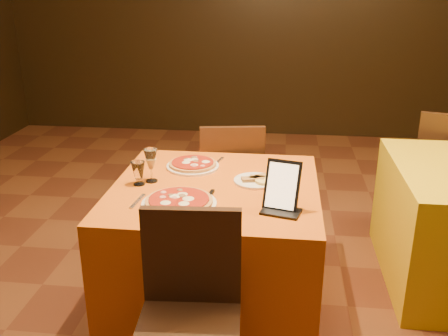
# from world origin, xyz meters

# --- Properties ---
(floor) EXTENTS (6.00, 7.00, 0.01)m
(floor) POSITION_xyz_m (0.00, 0.00, -0.01)
(floor) COLOR #5E2D19
(floor) RESTS_ON ground
(wall_back) EXTENTS (6.00, 0.01, 2.80)m
(wall_back) POSITION_xyz_m (0.00, 3.50, 1.40)
(wall_back) COLOR black
(wall_back) RESTS_ON floor
(main_table) EXTENTS (1.10, 1.10, 0.75)m
(main_table) POSITION_xyz_m (-0.02, -0.06, 0.38)
(main_table) COLOR #CD5A0D
(main_table) RESTS_ON floor
(chair_main_near) EXTENTS (0.48, 0.48, 0.91)m
(chair_main_near) POSITION_xyz_m (-0.02, -0.88, 0.46)
(chair_main_near) COLOR black
(chair_main_near) RESTS_ON floor
(chair_main_far) EXTENTS (0.42, 0.42, 0.91)m
(chair_main_far) POSITION_xyz_m (-0.02, 0.73, 0.46)
(chair_main_far) COLOR black
(chair_main_far) RESTS_ON floor
(chair_side_far) EXTENTS (0.59, 0.59, 0.91)m
(chair_side_far) POSITION_xyz_m (1.56, 1.22, 0.46)
(chair_side_far) COLOR black
(chair_side_far) RESTS_ON floor
(pizza_near) EXTENTS (0.37, 0.37, 0.03)m
(pizza_near) POSITION_xyz_m (-0.16, -0.33, 0.77)
(pizza_near) COLOR white
(pizza_near) RESTS_ON main_table
(pizza_far) EXTENTS (0.31, 0.31, 0.03)m
(pizza_far) POSITION_xyz_m (-0.19, 0.20, 0.77)
(pizza_far) COLOR white
(pizza_far) RESTS_ON main_table
(cutlet_dish) EXTENTS (0.23, 0.23, 0.03)m
(cutlet_dish) POSITION_xyz_m (0.19, 0.02, 0.76)
(cutlet_dish) COLOR white
(cutlet_dish) RESTS_ON main_table
(wine_glass) EXTENTS (0.08, 0.08, 0.19)m
(wine_glass) POSITION_xyz_m (-0.37, -0.04, 0.84)
(wine_glass) COLOR #D2BC77
(wine_glass) RESTS_ON main_table
(water_glass) EXTENTS (0.08, 0.08, 0.13)m
(water_glass) POSITION_xyz_m (-0.43, -0.09, 0.81)
(water_glass) COLOR silver
(water_glass) RESTS_ON main_table
(tablet) EXTENTS (0.19, 0.14, 0.23)m
(tablet) POSITION_xyz_m (0.34, -0.31, 0.87)
(tablet) COLOR black
(tablet) RESTS_ON main_table
(knife) EXTENTS (0.03, 0.20, 0.01)m
(knife) POSITION_xyz_m (-0.03, -0.27, 0.75)
(knife) COLOR silver
(knife) RESTS_ON main_table
(fork_near) EXTENTS (0.04, 0.18, 0.01)m
(fork_near) POSITION_xyz_m (-0.37, -0.31, 0.75)
(fork_near) COLOR #A5A6AC
(fork_near) RESTS_ON main_table
(fork_far) EXTENTS (0.06, 0.16, 0.01)m
(fork_far) POSITION_xyz_m (-0.05, 0.31, 0.75)
(fork_far) COLOR silver
(fork_far) RESTS_ON main_table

